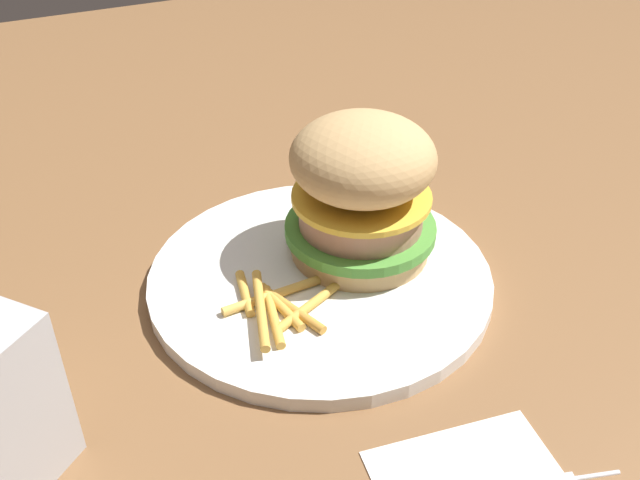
% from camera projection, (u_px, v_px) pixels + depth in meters
% --- Properties ---
extents(ground_plane, '(1.60, 1.60, 0.00)m').
position_uv_depth(ground_plane, '(359.00, 285.00, 0.57)').
color(ground_plane, brown).
extents(plate, '(0.27, 0.27, 0.01)m').
position_uv_depth(plate, '(320.00, 277.00, 0.57)').
color(plate, white).
rests_on(plate, ground_plane).
extents(sandwich, '(0.12, 0.12, 0.12)m').
position_uv_depth(sandwich, '(362.00, 188.00, 0.55)').
color(sandwich, tan).
rests_on(sandwich, plate).
extents(fries_pile, '(0.09, 0.09, 0.01)m').
position_uv_depth(fries_pile, '(276.00, 305.00, 0.52)').
color(fries_pile, gold).
rests_on(fries_pile, plate).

